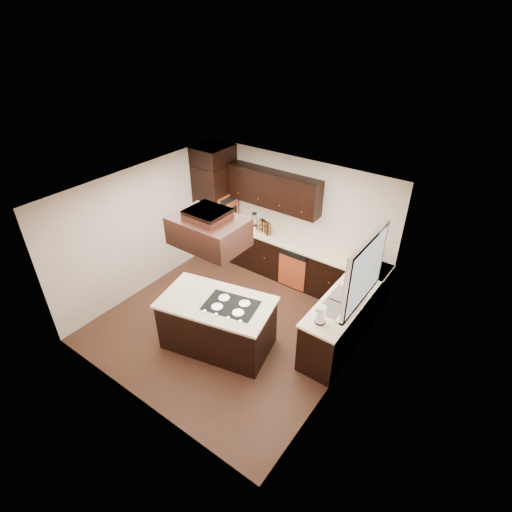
% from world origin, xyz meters
% --- Properties ---
extents(floor, '(4.20, 4.20, 0.02)m').
position_xyz_m(floor, '(0.00, 0.00, -0.01)').
color(floor, brown).
rests_on(floor, ground).
extents(ceiling, '(4.20, 4.20, 0.02)m').
position_xyz_m(ceiling, '(0.00, 0.00, 2.51)').
color(ceiling, white).
rests_on(ceiling, ground).
extents(wall_back, '(4.20, 0.02, 2.50)m').
position_xyz_m(wall_back, '(0.00, 2.11, 1.25)').
color(wall_back, beige).
rests_on(wall_back, ground).
extents(wall_front, '(4.20, 0.02, 2.50)m').
position_xyz_m(wall_front, '(0.00, -2.11, 1.25)').
color(wall_front, beige).
rests_on(wall_front, ground).
extents(wall_left, '(0.02, 4.20, 2.50)m').
position_xyz_m(wall_left, '(-2.11, 0.00, 1.25)').
color(wall_left, beige).
rests_on(wall_left, ground).
extents(wall_right, '(0.02, 4.20, 2.50)m').
position_xyz_m(wall_right, '(2.11, 0.00, 1.25)').
color(wall_right, beige).
rests_on(wall_right, ground).
extents(oven_column, '(0.65, 0.75, 2.12)m').
position_xyz_m(oven_column, '(-1.78, 1.71, 1.06)').
color(oven_column, black).
rests_on(oven_column, floor).
extents(wall_oven_face, '(0.05, 0.62, 0.78)m').
position_xyz_m(wall_oven_face, '(-1.43, 1.71, 1.12)').
color(wall_oven_face, '#C65229').
rests_on(wall_oven_face, oven_column).
extents(base_cabinets_back, '(2.93, 0.60, 0.88)m').
position_xyz_m(base_cabinets_back, '(0.03, 1.80, 0.44)').
color(base_cabinets_back, black).
rests_on(base_cabinets_back, floor).
extents(base_cabinets_right, '(0.60, 2.40, 0.88)m').
position_xyz_m(base_cabinets_right, '(1.80, 0.90, 0.44)').
color(base_cabinets_right, black).
rests_on(base_cabinets_right, floor).
extents(countertop_back, '(2.93, 0.63, 0.04)m').
position_xyz_m(countertop_back, '(0.03, 1.79, 0.90)').
color(countertop_back, '#FFF4CC').
rests_on(countertop_back, base_cabinets_back).
extents(countertop_right, '(0.63, 2.40, 0.04)m').
position_xyz_m(countertop_right, '(1.79, 0.90, 0.90)').
color(countertop_right, '#FFF4CC').
rests_on(countertop_right, base_cabinets_right).
extents(upper_cabinets, '(2.00, 0.34, 0.72)m').
position_xyz_m(upper_cabinets, '(-0.43, 1.93, 1.81)').
color(upper_cabinets, black).
rests_on(upper_cabinets, wall_back).
extents(dishwasher_front, '(0.60, 0.05, 0.72)m').
position_xyz_m(dishwasher_front, '(0.33, 1.50, 0.40)').
color(dishwasher_front, '#C65229').
rests_on(dishwasher_front, floor).
extents(window_frame, '(0.06, 1.32, 1.12)m').
position_xyz_m(window_frame, '(2.07, 0.55, 1.65)').
color(window_frame, white).
rests_on(window_frame, wall_right).
extents(window_pane, '(0.00, 1.20, 1.00)m').
position_xyz_m(window_pane, '(2.10, 0.55, 1.65)').
color(window_pane, white).
rests_on(window_pane, wall_right).
extents(curtain_left, '(0.02, 0.34, 0.90)m').
position_xyz_m(curtain_left, '(2.01, 0.13, 1.70)').
color(curtain_left, beige).
rests_on(curtain_left, wall_right).
extents(curtain_right, '(0.02, 0.34, 0.90)m').
position_xyz_m(curtain_right, '(2.01, 0.97, 1.70)').
color(curtain_right, beige).
rests_on(curtain_right, wall_right).
extents(sink_rim, '(0.52, 0.84, 0.01)m').
position_xyz_m(sink_rim, '(1.80, 0.55, 0.92)').
color(sink_rim, silver).
rests_on(sink_rim, countertop_right).
extents(island, '(1.90, 1.31, 0.88)m').
position_xyz_m(island, '(0.16, -0.56, 0.44)').
color(island, black).
rests_on(island, floor).
extents(island_top, '(1.98, 1.39, 0.04)m').
position_xyz_m(island_top, '(0.16, -0.56, 0.90)').
color(island_top, '#FFF4CC').
rests_on(island_top, island).
extents(cooktop, '(0.92, 0.72, 0.01)m').
position_xyz_m(cooktop, '(0.41, -0.50, 0.93)').
color(cooktop, black).
rests_on(cooktop, island_top).
extents(range_hood, '(1.05, 0.72, 0.42)m').
position_xyz_m(range_hood, '(0.10, -0.55, 2.16)').
color(range_hood, black).
rests_on(range_hood, ceiling).
extents(hood_duct, '(0.55, 0.50, 0.13)m').
position_xyz_m(hood_duct, '(0.10, -0.55, 2.44)').
color(hood_duct, black).
rests_on(hood_duct, ceiling).
extents(blender_base, '(0.15, 0.15, 0.10)m').
position_xyz_m(blender_base, '(-0.74, 1.70, 0.97)').
color(blender_base, silver).
rests_on(blender_base, countertop_back).
extents(blender_pitcher, '(0.13, 0.13, 0.26)m').
position_xyz_m(blender_pitcher, '(-0.74, 1.70, 1.15)').
color(blender_pitcher, silver).
rests_on(blender_pitcher, blender_base).
extents(spice_rack, '(0.31, 0.19, 0.26)m').
position_xyz_m(spice_rack, '(-0.48, 1.73, 1.05)').
color(spice_rack, black).
rests_on(spice_rack, countertop_back).
extents(mixing_bowl, '(0.29, 0.29, 0.06)m').
position_xyz_m(mixing_bowl, '(-1.19, 1.78, 0.95)').
color(mixing_bowl, white).
rests_on(mixing_bowl, countertop_back).
extents(soap_bottle, '(0.11, 0.11, 0.19)m').
position_xyz_m(soap_bottle, '(1.77, 1.02, 1.02)').
color(soap_bottle, white).
rests_on(soap_bottle, countertop_right).
extents(paper_towel, '(0.15, 0.15, 0.30)m').
position_xyz_m(paper_towel, '(1.73, -0.04, 1.07)').
color(paper_towel, white).
rests_on(paper_towel, countertop_right).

